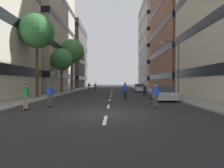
% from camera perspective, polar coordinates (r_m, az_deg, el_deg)
% --- Properties ---
extents(ground_plane, '(158.56, 158.56, 0.00)m').
position_cam_1_polar(ground_plane, '(37.42, -0.05, -2.20)').
color(ground_plane, black).
extents(sidewalk_left, '(3.39, 72.67, 0.14)m').
position_cam_1_polar(sidewalk_left, '(41.63, -11.40, -1.83)').
color(sidewalk_left, gray).
rests_on(sidewalk_left, ground_plane).
extents(sidewalk_right, '(3.39, 72.67, 0.14)m').
position_cam_1_polar(sidewalk_right, '(41.46, 11.45, -1.84)').
color(sidewalk_right, gray).
rests_on(sidewalk_right, ground_plane).
extents(lane_markings, '(0.16, 62.20, 0.01)m').
position_cam_1_polar(lane_markings, '(38.99, -0.03, -2.08)').
color(lane_markings, silver).
rests_on(lane_markings, ground_plane).
extents(building_left_mid, '(16.34, 19.02, 26.15)m').
position_cam_1_polar(building_left_mid, '(44.71, -24.72, 15.24)').
color(building_left_mid, '#BCB29E').
rests_on(building_left_mid, ground_plane).
extents(building_left_far, '(16.34, 16.93, 20.83)m').
position_cam_1_polar(building_left_far, '(65.64, -15.90, 8.19)').
color(building_left_far, '#4C4744').
rests_on(building_left_far, ground_plane).
extents(building_right_mid, '(16.34, 18.38, 34.86)m').
position_cam_1_polar(building_right_mid, '(45.67, 24.92, 20.64)').
color(building_right_mid, brown).
rests_on(building_right_mid, ground_plane).
extents(building_right_far, '(16.34, 18.96, 28.60)m').
position_cam_1_polar(building_right_far, '(66.03, 16.39, 11.56)').
color(building_right_far, '#BCB29E').
rests_on(building_right_far, ground_plane).
extents(parked_car_near, '(1.82, 4.40, 1.52)m').
position_cam_1_polar(parked_car_near, '(35.89, 8.45, -1.21)').
color(parked_car_near, silver).
rests_on(parked_car_near, ground_plane).
extents(parked_car_mid, '(1.82, 4.40, 1.52)m').
position_cam_1_polar(parked_car_mid, '(19.28, 15.34, -2.82)').
color(parked_car_mid, '#B2B7BF').
rests_on(parked_car_mid, ground_plane).
extents(street_tree_near, '(4.94, 4.94, 10.51)m').
position_cam_1_polar(street_tree_near, '(39.41, -12.27, 9.81)').
color(street_tree_near, '#4C3823').
rests_on(street_tree_near, sidewalk_left).
extents(street_tree_mid, '(3.81, 3.81, 9.33)m').
position_cam_1_polar(street_tree_mid, '(23.10, -22.18, 14.75)').
color(street_tree_mid, '#4C3823').
rests_on(street_tree_mid, sidewalk_left).
extents(street_tree_far, '(3.59, 3.59, 7.25)m').
position_cam_1_polar(street_tree_far, '(31.77, -15.33, 7.31)').
color(street_tree_far, '#4C3823').
rests_on(street_tree_far, sidewalk_left).
extents(streetlamp_right, '(2.13, 0.30, 6.50)m').
position_cam_1_polar(streetlamp_right, '(22.66, 18.95, 6.39)').
color(streetlamp_right, '#3F3F44').
rests_on(streetlamp_right, sidewalk_right).
extents(skater_0, '(0.55, 0.92, 1.78)m').
position_cam_1_polar(skater_0, '(22.91, 10.08, -1.47)').
color(skater_0, brown).
rests_on(skater_0, ground_plane).
extents(skater_1, '(0.56, 0.92, 1.78)m').
position_cam_1_polar(skater_1, '(19.52, 4.10, -1.91)').
color(skater_1, brown).
rests_on(skater_1, ground_plane).
extents(skater_2, '(0.53, 0.90, 1.78)m').
position_cam_1_polar(skater_2, '(14.61, -18.74, -2.80)').
color(skater_2, brown).
rests_on(skater_2, ground_plane).
extents(skater_3, '(0.53, 0.90, 1.78)m').
position_cam_1_polar(skater_3, '(46.39, 4.08, -0.44)').
color(skater_3, brown).
rests_on(skater_3, ground_plane).
extents(skater_4, '(0.54, 0.91, 1.78)m').
position_cam_1_polar(skater_4, '(14.09, 13.31, -2.92)').
color(skater_4, brown).
rests_on(skater_4, ground_plane).
extents(skater_5, '(0.57, 0.92, 1.78)m').
position_cam_1_polar(skater_5, '(13.51, -25.11, -3.11)').
color(skater_5, brown).
rests_on(skater_5, ground_plane).
extents(skater_6, '(0.56, 0.92, 1.78)m').
position_cam_1_polar(skater_6, '(43.80, -7.11, -0.46)').
color(skater_6, brown).
rests_on(skater_6, ground_plane).
extents(skater_7, '(0.56, 0.92, 1.78)m').
position_cam_1_polar(skater_7, '(38.49, -5.14, -0.61)').
color(skater_7, brown).
rests_on(skater_7, ground_plane).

